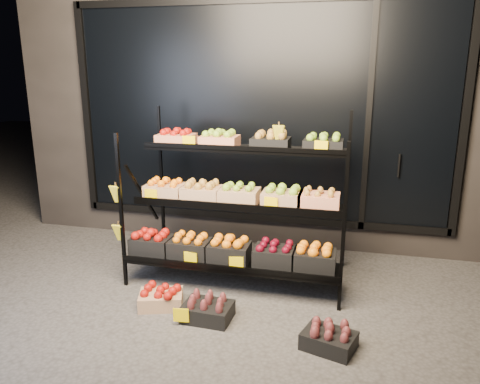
# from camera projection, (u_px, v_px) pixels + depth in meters

# --- Properties ---
(ground) EXTENTS (24.00, 24.00, 0.00)m
(ground) POSITION_uv_depth(u_px,v_px,m) (221.00, 306.00, 4.19)
(ground) COLOR #514F4C
(ground) RESTS_ON ground
(building) EXTENTS (6.00, 2.08, 3.50)m
(building) POSITION_uv_depth(u_px,v_px,m) (274.00, 92.00, 6.16)
(building) COLOR #2D2826
(building) RESTS_ON ground
(display_rack) EXTENTS (2.18, 1.02, 1.66)m
(display_rack) POSITION_uv_depth(u_px,v_px,m) (236.00, 203.00, 4.55)
(display_rack) COLOR black
(display_rack) RESTS_ON ground
(tag_floor_a) EXTENTS (0.13, 0.01, 0.12)m
(tag_floor_a) POSITION_uv_depth(u_px,v_px,m) (181.00, 320.00, 3.85)
(tag_floor_a) COLOR #FFD700
(tag_floor_a) RESTS_ON ground
(floor_crate_left) EXTENTS (0.45, 0.38, 0.19)m
(floor_crate_left) POSITION_uv_depth(u_px,v_px,m) (161.00, 297.00, 4.16)
(floor_crate_left) COLOR tan
(floor_crate_left) RESTS_ON ground
(floor_crate_midleft) EXTENTS (0.42, 0.32, 0.20)m
(floor_crate_midleft) POSITION_uv_depth(u_px,v_px,m) (207.00, 309.00, 3.95)
(floor_crate_midleft) COLOR black
(floor_crate_midleft) RESTS_ON ground
(floor_crate_right) EXTENTS (0.45, 0.38, 0.20)m
(floor_crate_right) POSITION_uv_depth(u_px,v_px,m) (329.00, 338.00, 3.54)
(floor_crate_right) COLOR black
(floor_crate_right) RESTS_ON ground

